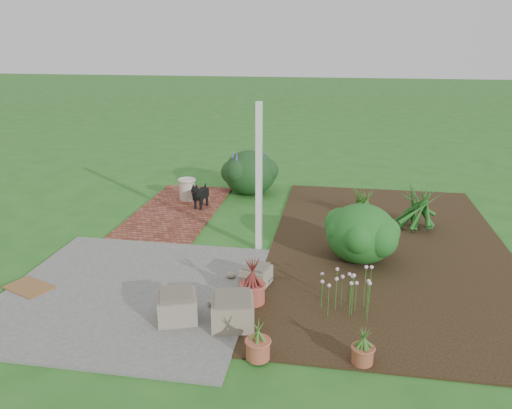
% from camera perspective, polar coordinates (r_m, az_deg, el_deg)
% --- Properties ---
extents(ground, '(80.00, 80.00, 0.00)m').
position_cam_1_polar(ground, '(8.56, -1.78, -5.22)').
color(ground, '#23611E').
rests_on(ground, ground).
extents(concrete_patio, '(3.50, 3.50, 0.04)m').
position_cam_1_polar(concrete_patio, '(7.40, -14.20, -9.64)').
color(concrete_patio, '#595957').
rests_on(concrete_patio, ground).
extents(brick_path, '(1.60, 3.50, 0.04)m').
position_cam_1_polar(brick_path, '(10.55, -8.98, -0.66)').
color(brick_path, '#5E2A1D').
rests_on(brick_path, ground).
extents(garden_bed, '(4.00, 7.00, 0.03)m').
position_cam_1_polar(garden_bed, '(8.91, 14.90, -4.77)').
color(garden_bed, black).
rests_on(garden_bed, ground).
extents(veranda_post, '(0.10, 0.10, 2.50)m').
position_cam_1_polar(veranda_post, '(8.18, 0.34, 2.96)').
color(veranda_post, white).
rests_on(veranda_post, ground).
extents(stone_trough_near, '(0.61, 0.61, 0.34)m').
position_cam_1_polar(stone_trough_near, '(6.33, -2.66, -12.18)').
color(stone_trough_near, '#7F715D').
rests_on(stone_trough_near, concrete_patio).
extents(stone_trough_mid, '(0.62, 0.62, 0.32)m').
position_cam_1_polar(stone_trough_mid, '(6.52, -9.00, -11.52)').
color(stone_trough_mid, gray).
rests_on(stone_trough_mid, concrete_patio).
extents(stone_trough_far, '(0.46, 0.46, 0.26)m').
position_cam_1_polar(stone_trough_far, '(7.30, -0.00, -8.15)').
color(stone_trough_far, gray).
rests_on(stone_trough_far, concrete_patio).
extents(coir_doormat, '(0.78, 0.65, 0.02)m').
position_cam_1_polar(coir_doormat, '(7.94, -24.49, -8.59)').
color(coir_doormat, brown).
rests_on(coir_doormat, concrete_patio).
extents(black_dog, '(0.26, 0.60, 0.52)m').
position_cam_1_polar(black_dog, '(10.48, -6.45, 1.23)').
color(black_dog, black).
rests_on(black_dog, brick_path).
extents(cream_ceramic_urn, '(0.44, 0.44, 0.46)m').
position_cam_1_polar(cream_ceramic_urn, '(11.10, -7.88, 1.71)').
color(cream_ceramic_urn, '#C0B29E').
rests_on(cream_ceramic_urn, brick_path).
extents(evergreen_shrub, '(1.46, 1.46, 0.95)m').
position_cam_1_polar(evergreen_shrub, '(8.13, 11.95, -3.08)').
color(evergreen_shrub, '#0F3D13').
rests_on(evergreen_shrub, garden_bed).
extents(agapanthus_clump_back, '(1.39, 1.39, 0.99)m').
position_cam_1_polar(agapanthus_clump_back, '(9.75, 18.12, 0.17)').
color(agapanthus_clump_back, '#0D3B0D').
rests_on(agapanthus_clump_back, garden_bed).
extents(agapanthus_clump_front, '(0.97, 0.97, 0.70)m').
position_cam_1_polar(agapanthus_clump_front, '(10.16, 12.09, 0.54)').
color(agapanthus_clump_front, '#1A4010').
rests_on(agapanthus_clump_front, garden_bed).
extents(pink_flower_patch, '(1.15, 1.15, 0.58)m').
position_cam_1_polar(pink_flower_patch, '(6.61, 9.91, -9.99)').
color(pink_flower_patch, '#113D0F').
rests_on(pink_flower_patch, garden_bed).
extents(terracotta_pot_bronze, '(0.41, 0.41, 0.27)m').
position_cam_1_polar(terracotta_pot_bronze, '(6.84, -0.40, -10.09)').
color(terracotta_pot_bronze, '#A54838').
rests_on(terracotta_pot_bronze, garden_bed).
extents(terracotta_pot_small_left, '(0.31, 0.31, 0.20)m').
position_cam_1_polar(terracotta_pot_small_left, '(5.85, 12.08, -16.44)').
color(terracotta_pot_small_left, brown).
rests_on(terracotta_pot_small_left, garden_bed).
extents(terracotta_pot_small_right, '(0.28, 0.28, 0.23)m').
position_cam_1_polar(terracotta_pot_small_right, '(5.79, 0.23, -16.21)').
color(terracotta_pot_small_right, '#A34F37').
rests_on(terracotta_pot_small_right, garden_bed).
extents(purple_flowering_bush, '(1.25, 1.25, 1.03)m').
position_cam_1_polar(purple_flowering_bush, '(11.53, -0.71, 3.80)').
color(purple_flowering_bush, black).
rests_on(purple_flowering_bush, ground).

